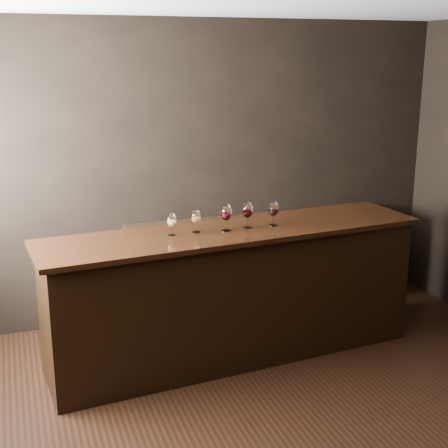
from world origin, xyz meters
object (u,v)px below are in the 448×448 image
object	(u,v)px
back_bar_shelf	(261,264)
glass_amber	(196,218)
glass_red_a	(226,214)
glass_red_c	(273,210)
glass_white	(172,221)
glass_red_b	(247,211)
bar_counter	(234,296)

from	to	relation	value
back_bar_shelf	glass_amber	size ratio (longest dim) A/B	15.08
back_bar_shelf	glass_red_a	size ratio (longest dim) A/B	12.57
glass_red_c	glass_amber	bearing A→B (deg)	178.18
glass_white	glass_red_b	world-z (taller)	glass_red_b
glass_amber	glass_red_c	distance (m)	0.66
glass_white	glass_red_a	xyz separation A→B (m)	(0.44, -0.02, 0.03)
glass_red_c	glass_red_a	bearing A→B (deg)	-177.09
glass_white	glass_red_a	world-z (taller)	glass_red_a
glass_red_c	glass_red_b	bearing A→B (deg)	177.53
glass_red_a	back_bar_shelf	bearing A→B (deg)	52.02
glass_amber	glass_red_a	size ratio (longest dim) A/B	0.83
glass_red_a	bar_counter	bearing A→B (deg)	18.58
bar_counter	glass_red_a	size ratio (longest dim) A/B	14.61
glass_amber	glass_red_a	distance (m)	0.24
glass_red_a	glass_red_c	bearing A→B (deg)	2.91
back_bar_shelf	glass_amber	bearing A→B (deg)	-138.00
glass_red_b	glass_red_c	xyz separation A→B (m)	(0.22, -0.01, -0.01)
back_bar_shelf	glass_amber	world-z (taller)	glass_amber
bar_counter	glass_red_c	bearing A→B (deg)	-5.69
glass_white	glass_red_b	bearing A→B (deg)	1.06
glass_white	glass_red_c	xyz separation A→B (m)	(0.86, 0.00, 0.02)
glass_white	glass_amber	bearing A→B (deg)	6.33
bar_counter	glass_red_a	bearing A→B (deg)	-166.38
back_bar_shelf	glass_white	bearing A→B (deg)	-142.94
back_bar_shelf	glass_red_b	distance (m)	1.24
glass_red_b	back_bar_shelf	bearing A→B (deg)	59.95
glass_white	glass_red_a	bearing A→B (deg)	-2.48
glass_amber	glass_red_c	world-z (taller)	glass_red_c
bar_counter	glass_amber	world-z (taller)	glass_amber
glass_red_a	glass_red_b	bearing A→B (deg)	9.13
back_bar_shelf	glass_white	distance (m)	1.59
back_bar_shelf	glass_red_c	distance (m)	1.17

